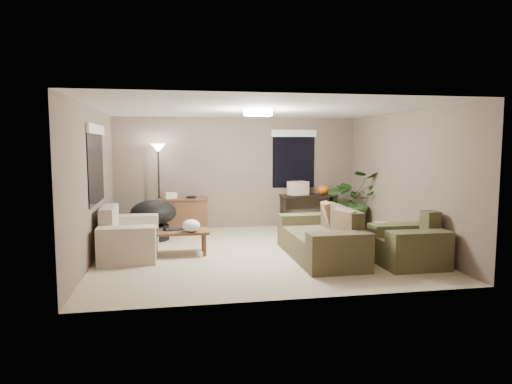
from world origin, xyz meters
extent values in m
plane|color=tan|center=(0.00, 0.00, 0.00)|extent=(5.50, 5.50, 0.00)
plane|color=white|center=(0.00, 0.00, 2.50)|extent=(5.50, 5.50, 0.00)
plane|color=#726054|center=(0.00, 2.50, 1.25)|extent=(5.50, 0.00, 5.50)
plane|color=#726054|center=(0.00, -2.50, 1.25)|extent=(5.50, 0.00, 5.50)
plane|color=#726054|center=(-2.75, 0.00, 1.25)|extent=(0.00, 5.00, 5.00)
plane|color=#726054|center=(2.75, 0.00, 1.25)|extent=(0.00, 5.00, 5.00)
cube|color=#4A442C|center=(0.95, -0.57, 0.21)|extent=(0.95, 1.48, 0.42)
cube|color=#4A442C|center=(1.31, -0.57, 0.64)|extent=(0.22, 1.48, 0.43)
cube|color=#4A442C|center=(0.95, -1.49, 0.30)|extent=(0.95, 0.36, 0.60)
cube|color=#4D472E|center=(0.95, 0.35, 0.30)|extent=(0.95, 0.36, 0.60)
cube|color=#8C7251|center=(1.25, -1.02, 0.65)|extent=(0.34, 0.49, 0.47)
cube|color=#8C7251|center=(1.25, -0.12, 0.65)|extent=(0.30, 0.48, 0.47)
cube|color=beige|center=(-2.20, 0.20, 0.21)|extent=(0.90, 0.88, 0.42)
cube|color=beige|center=(-2.54, 0.20, 0.64)|extent=(0.22, 0.88, 0.43)
cube|color=beige|center=(-2.20, -0.42, 0.30)|extent=(0.90, 0.36, 0.60)
cube|color=beige|center=(-2.20, 0.82, 0.30)|extent=(0.90, 0.36, 0.60)
cube|color=brown|center=(2.18, -1.26, 0.21)|extent=(0.95, 0.28, 0.42)
cube|color=#454429|center=(2.54, -1.26, 0.64)|extent=(0.22, 0.28, 0.43)
cube|color=brown|center=(2.18, -1.58, 0.30)|extent=(0.95, 0.36, 0.60)
cube|color=brown|center=(2.18, -0.94, 0.30)|extent=(0.95, 0.36, 0.60)
cube|color=brown|center=(-1.37, 0.07, 0.40)|extent=(1.00, 0.55, 0.04)
cylinder|color=brown|center=(-1.79, -0.13, 0.19)|extent=(0.06, 0.06, 0.38)
cylinder|color=brown|center=(-0.95, -0.13, 0.19)|extent=(0.06, 0.06, 0.38)
cylinder|color=brown|center=(-1.79, 0.27, 0.19)|extent=(0.06, 0.06, 0.38)
cylinder|color=brown|center=(-0.95, 0.27, 0.19)|extent=(0.06, 0.06, 0.38)
cube|color=black|center=(-1.47, 0.17, 0.43)|extent=(0.38, 0.30, 0.02)
cube|color=black|center=(-1.63, 0.17, 0.55)|extent=(0.08, 0.23, 0.22)
ellipsoid|color=white|center=(-1.17, -0.08, 0.53)|extent=(0.35, 0.33, 0.21)
cube|color=brown|center=(-1.28, 2.08, 0.35)|extent=(1.05, 0.45, 0.71)
cube|color=brown|center=(-1.28, 2.08, 0.73)|extent=(1.10, 0.50, 0.04)
cube|color=silver|center=(-1.53, 2.08, 0.81)|extent=(0.30, 0.27, 0.12)
cube|color=black|center=(-1.08, 2.03, 0.77)|extent=(0.22, 0.25, 0.04)
cube|color=black|center=(1.59, 2.24, 0.73)|extent=(1.30, 0.40, 0.04)
cube|color=black|center=(0.99, 2.24, 0.35)|extent=(0.05, 0.38, 0.71)
cube|color=black|center=(2.19, 2.24, 0.35)|extent=(0.05, 0.38, 0.71)
cube|color=black|center=(1.59, 2.24, 0.15)|extent=(1.25, 0.36, 0.03)
ellipsoid|color=orange|center=(1.94, 2.24, 0.86)|extent=(0.34, 0.34, 0.22)
cube|color=beige|center=(1.34, 2.24, 0.90)|extent=(0.48, 0.41, 0.31)
cylinder|color=black|center=(-1.85, 1.40, 0.15)|extent=(0.60, 0.60, 0.30)
ellipsoid|color=black|center=(-1.85, 1.40, 0.55)|extent=(1.07, 1.07, 0.50)
cylinder|color=black|center=(-1.76, 2.14, 0.01)|extent=(0.28, 0.28, 0.02)
cylinder|color=black|center=(-1.76, 2.14, 0.90)|extent=(0.04, 0.04, 1.78)
cone|color=white|center=(-1.76, 2.14, 1.82)|extent=(0.32, 0.32, 0.18)
cylinder|color=white|center=(0.00, 0.00, 2.44)|extent=(0.50, 0.50, 0.10)
imported|color=#2D5923|center=(2.37, 1.57, 0.52)|extent=(1.21, 1.35, 1.05)
cube|color=tan|center=(2.23, -0.20, 0.01)|extent=(0.32, 0.32, 0.03)
cylinder|color=tan|center=(2.23, -0.20, 0.25)|extent=(0.12, 0.12, 0.44)
cube|color=tan|center=(2.23, -0.20, 0.48)|extent=(0.22, 0.22, 0.03)
cube|color=black|center=(-2.73, 0.30, 1.55)|extent=(0.01, 1.50, 1.30)
cube|color=white|center=(-2.71, 0.30, 2.15)|extent=(0.05, 1.56, 0.16)
cube|color=black|center=(1.30, 2.48, 1.55)|extent=(1.00, 0.01, 1.30)
cube|color=white|center=(1.30, 2.46, 2.15)|extent=(1.06, 0.05, 0.16)
camera|label=1|loc=(-1.44, -7.77, 1.90)|focal=32.00mm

